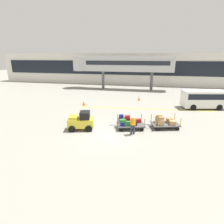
% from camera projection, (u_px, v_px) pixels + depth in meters
% --- Properties ---
extents(ground_plane, '(120.00, 120.00, 0.00)m').
position_uv_depth(ground_plane, '(108.00, 133.00, 14.68)').
color(ground_plane, gray).
extents(apron_lead_line, '(15.84, 1.64, 0.01)m').
position_uv_depth(apron_lead_line, '(144.00, 109.00, 21.24)').
color(apron_lead_line, yellow).
rests_on(apron_lead_line, ground_plane).
extents(terminal_building, '(61.97, 2.51, 6.47)m').
position_uv_depth(terminal_building, '(137.00, 69.00, 37.92)').
color(terminal_building, silver).
rests_on(terminal_building, ground_plane).
extents(jet_bridge, '(18.30, 3.00, 5.86)m').
position_uv_depth(jet_bridge, '(118.00, 64.00, 32.60)').
color(jet_bridge, '#B7B7BC').
rests_on(jet_bridge, ground_plane).
extents(baggage_tug, '(2.32, 1.69, 1.58)m').
position_uv_depth(baggage_tug, '(81.00, 121.00, 15.14)').
color(baggage_tug, gold).
rests_on(baggage_tug, ground_plane).
extents(baggage_cart_lead, '(3.08, 1.96, 1.16)m').
position_uv_depth(baggage_cart_lead, '(129.00, 122.00, 15.45)').
color(baggage_cart_lead, '#4C4C4F').
rests_on(baggage_cart_lead, ground_plane).
extents(baggage_cart_middle, '(3.08, 1.96, 1.12)m').
position_uv_depth(baggage_cart_middle, '(165.00, 122.00, 15.54)').
color(baggage_cart_middle, '#4C4C4F').
rests_on(baggage_cart_middle, ground_plane).
extents(baggage_handler, '(0.47, 0.49, 1.56)m').
position_uv_depth(baggage_handler, '(133.00, 124.00, 14.14)').
color(baggage_handler, '#2D334C').
rests_on(baggage_handler, ground_plane).
extents(shuttle_van, '(5.09, 2.85, 2.10)m').
position_uv_depth(shuttle_van, '(204.00, 98.00, 21.24)').
color(shuttle_van, white).
rests_on(shuttle_van, ground_plane).
extents(safety_cone_near, '(0.36, 0.36, 0.55)m').
position_uv_depth(safety_cone_near, '(84.00, 103.00, 22.71)').
color(safety_cone_near, '#EA590F').
rests_on(safety_cone_near, ground_plane).
extents(safety_cone_far, '(0.36, 0.36, 0.55)m').
position_uv_depth(safety_cone_far, '(139.00, 99.00, 25.19)').
color(safety_cone_far, orange).
rests_on(safety_cone_far, ground_plane).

